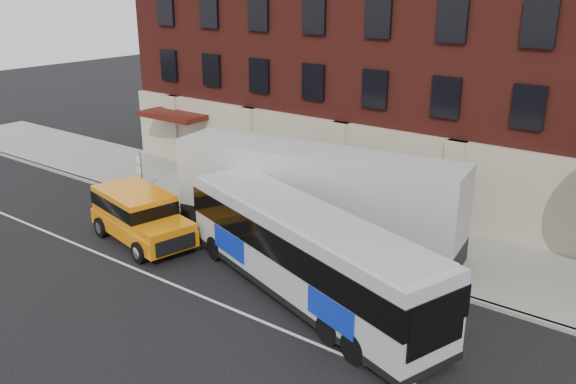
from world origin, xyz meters
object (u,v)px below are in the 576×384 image
Objects in this scene: sign_pole at (141,171)px; shipping_container at (315,198)px; yellow_suv at (139,213)px; city_bus at (306,251)px.

shipping_container reaches higher than sign_pole.
sign_pole is at bearing 139.17° from yellow_suv.
city_bus is (12.93, -3.44, 0.38)m from sign_pole.
yellow_suv is (4.24, -3.66, -0.19)m from sign_pole.
sign_pole is at bearing -176.43° from shipping_container.
city_bus reaches higher than yellow_suv.
shipping_container is at bearing 3.57° from sign_pole.
shipping_container is at bearing 34.73° from yellow_suv.
city_bus is at bearing -58.96° from shipping_container.
sign_pole is 0.20× the size of shipping_container.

